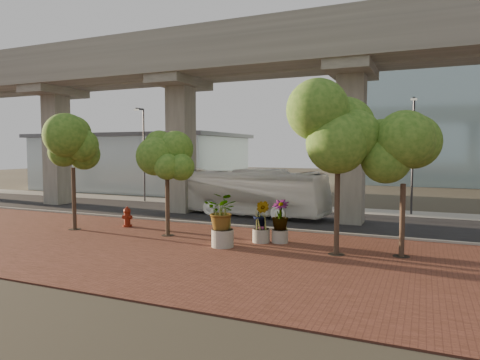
% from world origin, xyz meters
% --- Properties ---
extents(ground, '(160.00, 160.00, 0.00)m').
position_xyz_m(ground, '(0.00, 0.00, 0.00)').
color(ground, '#3A352A').
rests_on(ground, ground).
extents(brick_plaza, '(70.00, 13.00, 0.06)m').
position_xyz_m(brick_plaza, '(0.00, -8.00, 0.03)').
color(brick_plaza, brown).
rests_on(brick_plaza, ground).
extents(asphalt_road, '(90.00, 8.00, 0.04)m').
position_xyz_m(asphalt_road, '(0.00, 2.00, 0.02)').
color(asphalt_road, black).
rests_on(asphalt_road, ground).
extents(curb_strip, '(70.00, 0.25, 0.16)m').
position_xyz_m(curb_strip, '(0.00, -2.00, 0.08)').
color(curb_strip, '#9B9991').
rests_on(curb_strip, ground).
extents(far_sidewalk, '(90.00, 3.00, 0.06)m').
position_xyz_m(far_sidewalk, '(0.00, 7.50, 0.03)').
color(far_sidewalk, '#9B9991').
rests_on(far_sidewalk, ground).
extents(transit_viaduct, '(72.00, 5.60, 12.40)m').
position_xyz_m(transit_viaduct, '(0.00, 2.00, 7.29)').
color(transit_viaduct, gray).
rests_on(transit_viaduct, ground).
extents(station_pavilion, '(23.00, 13.00, 6.30)m').
position_xyz_m(station_pavilion, '(-20.00, 16.00, 3.22)').
color(station_pavilion, silver).
rests_on(station_pavilion, ground).
extents(transit_bus, '(11.69, 4.09, 3.19)m').
position_xyz_m(transit_bus, '(-1.09, 2.40, 1.60)').
color(transit_bus, white).
rests_on(transit_bus, ground).
extents(fire_hydrant, '(0.59, 0.53, 1.17)m').
position_xyz_m(fire_hydrant, '(-5.66, -4.61, 0.62)').
color(fire_hydrant, maroon).
rests_on(fire_hydrant, ground).
extents(planter_front, '(2.28, 2.28, 2.51)m').
position_xyz_m(planter_front, '(1.70, -7.08, 1.58)').
color(planter_front, '#A19D91').
rests_on(planter_front, ground).
extents(planter_right, '(1.94, 1.94, 2.07)m').
position_xyz_m(planter_right, '(3.85, -5.18, 1.31)').
color(planter_right, gray).
rests_on(planter_right, ground).
extents(planter_left, '(1.85, 1.85, 2.04)m').
position_xyz_m(planter_left, '(2.99, -5.46, 1.30)').
color(planter_left, gray).
rests_on(planter_left, ground).
extents(street_tree_far_west, '(3.59, 3.59, 6.18)m').
position_xyz_m(street_tree_far_west, '(-7.83, -6.48, 4.58)').
color(street_tree_far_west, '#4F3B2D').
rests_on(street_tree_far_west, ground).
extents(street_tree_near_west, '(3.02, 3.02, 5.45)m').
position_xyz_m(street_tree_near_west, '(-2.07, -5.86, 4.11)').
color(street_tree_near_west, '#4F3B2D').
rests_on(street_tree_near_west, ground).
extents(street_tree_near_east, '(4.08, 4.08, 7.25)m').
position_xyz_m(street_tree_near_east, '(6.80, -6.46, 5.43)').
color(street_tree_near_east, '#4F3B2D').
rests_on(street_tree_near_east, ground).
extents(street_tree_far_east, '(3.58, 3.58, 5.74)m').
position_xyz_m(street_tree_far_east, '(9.37, -5.72, 4.15)').
color(street_tree_far_east, '#4F3B2D').
rests_on(street_tree_far_east, ground).
extents(streetlamp_west, '(0.40, 1.17, 8.05)m').
position_xyz_m(streetlamp_west, '(-12.33, 6.14, 4.70)').
color(streetlamp_west, '#2D2C31').
rests_on(streetlamp_west, ground).
extents(streetlamp_east, '(0.40, 1.16, 8.01)m').
position_xyz_m(streetlamp_east, '(9.38, 7.12, 4.68)').
color(streetlamp_east, '#2C2C30').
rests_on(streetlamp_east, ground).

